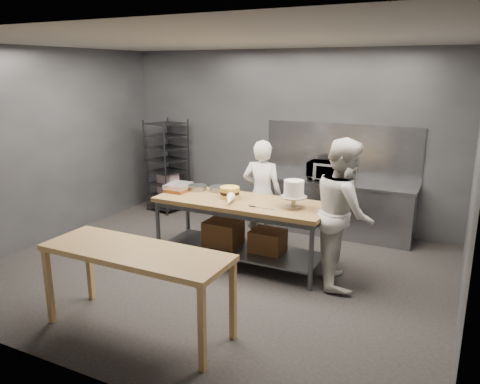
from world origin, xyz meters
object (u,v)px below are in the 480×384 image
object	(u,v)px
chef_behind	(262,194)
microwave	(325,171)
layer_cake	(230,193)
chef_right	(344,213)
near_counter	(136,258)
frosted_cake_stand	(294,191)
work_table	(242,224)
speed_rack	(167,167)

from	to	relation	value
chef_behind	microwave	xyz separation A→B (m)	(0.65, 1.07, 0.22)
layer_cake	chef_behind	bearing A→B (deg)	74.51
microwave	layer_cake	distance (m)	1.95
chef_right	chef_behind	bearing A→B (deg)	42.21
near_counter	chef_behind	bearing A→B (deg)	86.59
microwave	frosted_cake_stand	world-z (taller)	frosted_cake_stand
near_counter	chef_behind	size ratio (longest dim) A/B	1.20
work_table	layer_cake	size ratio (longest dim) A/B	8.82
chef_behind	frosted_cake_stand	bearing A→B (deg)	128.81
speed_rack	layer_cake	distance (m)	2.79
chef_right	microwave	world-z (taller)	chef_right
work_table	chef_behind	size ratio (longest dim) A/B	1.44
chef_behind	near_counter	bearing A→B (deg)	79.24
layer_cake	work_table	bearing A→B (deg)	-2.90
work_table	layer_cake	world-z (taller)	layer_cake
frosted_cake_stand	microwave	bearing A→B (deg)	93.66
work_table	chef_right	xyz separation A→B (m)	(1.42, -0.01, 0.36)
speed_rack	microwave	bearing A→B (deg)	1.49
frosted_cake_stand	near_counter	bearing A→B (deg)	-114.67
near_counter	speed_rack	xyz separation A→B (m)	(-2.26, 3.77, 0.04)
work_table	frosted_cake_stand	bearing A→B (deg)	-3.27
chef_right	microwave	distance (m)	1.94
speed_rack	layer_cake	world-z (taller)	speed_rack
speed_rack	microwave	world-z (taller)	speed_rack
chef_right	microwave	xyz separation A→B (m)	(-0.77, 1.77, 0.12)
chef_right	microwave	size ratio (longest dim) A/B	3.45
speed_rack	work_table	bearing A→B (deg)	-34.84
speed_rack	frosted_cake_stand	world-z (taller)	speed_rack
microwave	work_table	bearing A→B (deg)	-110.32
chef_behind	frosted_cake_stand	xyz separation A→B (m)	(0.77, -0.74, 0.32)
chef_behind	microwave	bearing A→B (deg)	-128.82
near_counter	microwave	world-z (taller)	microwave
near_counter	chef_right	size ratio (longest dim) A/B	1.07
chef_behind	work_table	bearing A→B (deg)	82.71
near_counter	microwave	bearing A→B (deg)	77.96
work_table	frosted_cake_stand	distance (m)	0.96
chef_behind	frosted_cake_stand	distance (m)	1.12
frosted_cake_stand	chef_behind	bearing A→B (deg)	136.17
chef_behind	layer_cake	bearing A→B (deg)	67.15
microwave	speed_rack	bearing A→B (deg)	-178.51
chef_right	layer_cake	world-z (taller)	chef_right
work_table	chef_right	bearing A→B (deg)	-0.32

